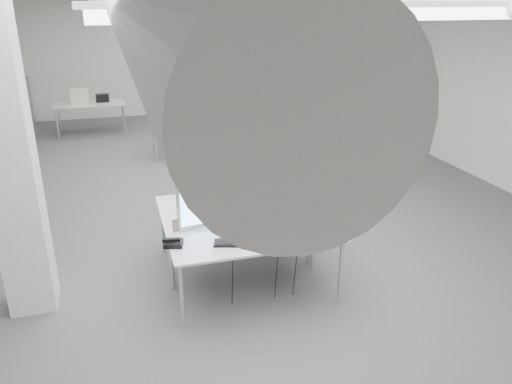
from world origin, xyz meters
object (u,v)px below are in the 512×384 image
monitor (200,201)px  office_chair (267,192)px  desk_phone (174,243)px  architect_lamp (308,171)px  bankers_lamp (238,204)px  desk_main (254,235)px  seated_person (268,172)px  beige_monitor (214,188)px  laptop (269,247)px

monitor → office_chair: bearing=37.9°
desk_phone → architect_lamp: bearing=36.0°
monitor → bankers_lamp: size_ratio=1.73×
desk_phone → architect_lamp: (1.70, 0.66, 0.39)m
desk_phone → desk_main: bearing=16.8°
desk_main → seated_person: bearing=67.2°
office_chair → desk_main: bearing=-93.2°
desk_phone → beige_monitor: beige_monitor is taller
bankers_lamp → desk_phone: (-0.78, -0.45, -0.15)m
seated_person → beige_monitor: size_ratio=2.16×
laptop → architect_lamp: (0.80, 0.99, 0.40)m
desk_phone → seated_person: bearing=60.4°
monitor → desk_main: bearing=-39.8°
monitor → architect_lamp: architect_lamp is taller
desk_main → desk_phone: size_ratio=9.68×
beige_monitor → laptop: bearing=-102.1°
desk_main → office_chair: size_ratio=1.52×
architect_lamp → laptop: bearing=-141.0°
desk_main → monitor: monitor is taller
seated_person → architect_lamp: bearing=-55.4°
bankers_lamp → desk_main: bearing=-99.2°
seated_person → laptop: 1.91m
office_chair → seated_person: (0.00, -0.05, 0.31)m
office_chair → seated_person: size_ratio=1.32×
desk_main → laptop: (0.05, -0.36, 0.02)m
desk_phone → architect_lamp: size_ratio=0.23×
seated_person → desk_phone: bearing=-115.5°
desk_main → beige_monitor: beige_monitor is taller
desk_main → monitor: 0.68m
laptop → bankers_lamp: (-0.11, 0.77, 0.16)m
seated_person → beige_monitor: seated_person is taller
desk_main → seated_person: size_ratio=2.01×
seated_person → bankers_lamp: bearing=-104.1°
seated_person → desk_phone: (-1.47, -1.49, -0.12)m
seated_person → architect_lamp: size_ratio=1.09×
beige_monitor → monitor: bearing=-138.9°
desk_main → bankers_lamp: bankers_lamp is taller
monitor → architect_lamp: (1.36, 0.32, 0.11)m
bankers_lamp → beige_monitor: beige_monitor is taller
bankers_lamp → architect_lamp: size_ratio=0.43×
desk_main → beige_monitor: (-0.24, 0.92, 0.21)m
office_chair → desk_phone: (-1.47, -1.54, 0.19)m
monitor → architect_lamp: 1.41m
laptop → architect_lamp: 1.33m
seated_person → desk_phone: seated_person is taller
laptop → beige_monitor: 1.32m
office_chair → laptop: size_ratio=3.84×
seated_person → office_chair: bearing=109.0°
bankers_lamp → desk_phone: 0.92m
desk_main → office_chair: 1.64m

